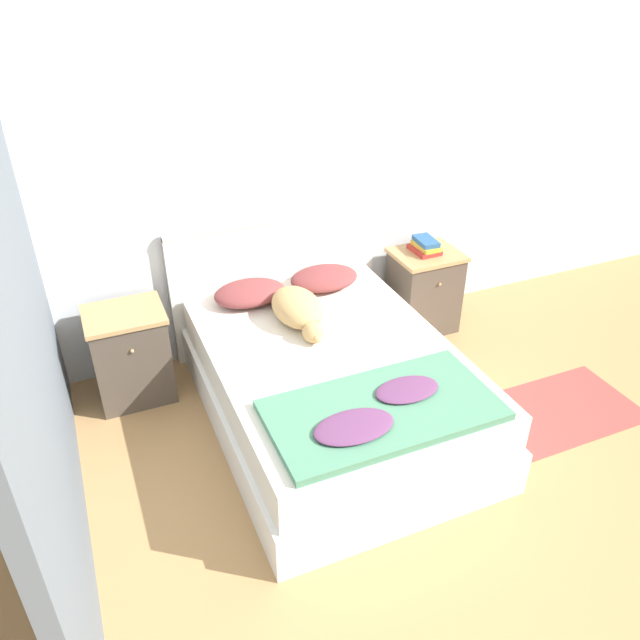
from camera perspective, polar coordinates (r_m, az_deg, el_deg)
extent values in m
plane|color=tan|center=(3.26, 9.91, -20.18)|extent=(16.00, 16.00, 0.00)
cube|color=silver|center=(4.15, -4.39, 13.72)|extent=(9.00, 0.06, 2.55)
cube|color=slate|center=(2.96, -25.86, 2.96)|extent=(0.06, 3.10, 2.55)
cube|color=white|center=(3.82, 1.13, -7.47)|extent=(1.40, 1.91, 0.27)
cube|color=silver|center=(3.66, 1.18, -4.36)|extent=(1.34, 1.85, 0.24)
cube|color=white|center=(4.39, -4.03, 3.36)|extent=(1.48, 0.04, 0.94)
cylinder|color=white|center=(4.19, -4.27, 9.04)|extent=(1.48, 0.06, 0.06)
cube|color=#4C4238|center=(4.10, -16.87, -3.22)|extent=(0.45, 0.38, 0.59)
cube|color=tan|center=(3.94, -17.55, 0.48)|extent=(0.48, 0.40, 0.03)
sphere|color=tan|center=(3.84, -16.81, -2.74)|extent=(0.02, 0.02, 0.02)
cube|color=#4C4238|center=(4.69, 9.42, 2.50)|extent=(0.45, 0.38, 0.59)
cube|color=tan|center=(4.55, 9.75, 5.90)|extent=(0.48, 0.40, 0.03)
sphere|color=tan|center=(4.47, 10.90, 3.23)|extent=(0.02, 0.02, 0.02)
ellipsoid|color=brown|center=(4.07, -6.44, 2.48)|extent=(0.47, 0.34, 0.12)
ellipsoid|color=brown|center=(4.23, 0.38, 3.85)|extent=(0.47, 0.34, 0.12)
cube|color=#4C8466|center=(3.15, 5.73, -8.19)|extent=(1.16, 0.60, 0.04)
ellipsoid|color=#663860|center=(2.99, 3.12, -9.70)|extent=(0.40, 0.24, 0.04)
ellipsoid|color=#663860|center=(3.24, 7.97, -6.31)|extent=(0.35, 0.21, 0.03)
ellipsoid|color=tan|center=(3.83, -2.10, 1.19)|extent=(0.29, 0.46, 0.19)
sphere|color=tan|center=(3.64, -0.62, -1.11)|extent=(0.13, 0.13, 0.13)
ellipsoid|color=tan|center=(3.60, -0.28, -1.68)|extent=(0.06, 0.07, 0.05)
cone|color=tan|center=(3.61, -1.21, -0.50)|extent=(0.04, 0.04, 0.05)
cone|color=tan|center=(3.64, -0.16, -0.26)|extent=(0.04, 0.04, 0.05)
ellipsoid|color=tan|center=(4.03, -2.51, 1.97)|extent=(0.15, 0.21, 0.07)
cube|color=#AD2D28|center=(4.55, 9.53, 6.36)|extent=(0.17, 0.22, 0.03)
cube|color=gold|center=(4.54, 9.67, 6.70)|extent=(0.14, 0.22, 0.03)
cube|color=#285689|center=(4.54, 9.66, 7.13)|extent=(0.14, 0.21, 0.03)
cube|color=#93423D|center=(4.21, 20.47, -7.88)|extent=(1.09, 0.61, 0.00)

